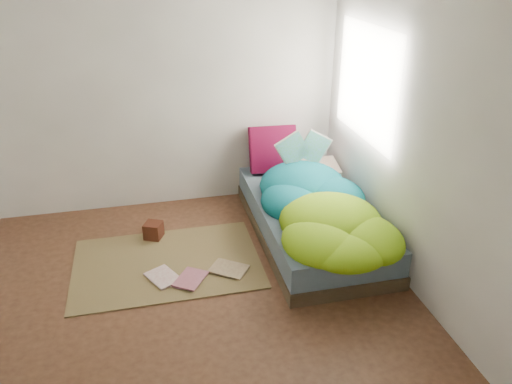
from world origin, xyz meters
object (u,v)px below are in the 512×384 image
open_book (304,139)px  wooden_box (153,230)px  bed (311,220)px  pillow_magenta (273,149)px  floor_book_b (179,277)px  floor_book_a (152,282)px

open_book → wooden_box: bearing=-174.5°
bed → pillow_magenta: pillow_magenta is taller
pillow_magenta → floor_book_b: bearing=-128.8°
pillow_magenta → wooden_box: (-1.30, -0.56, -0.49)m
open_book → floor_book_b: open_book is taller
wooden_box → floor_book_b: (0.17, -0.70, -0.06)m
open_book → floor_book_a: open_book is taller
open_book → floor_book_b: 1.78m
bed → open_book: bearing=83.6°
wooden_box → floor_book_a: (-0.05, -0.73, -0.07)m
wooden_box → floor_book_b: bearing=-76.2°
floor_book_a → floor_book_b: size_ratio=1.02×
pillow_magenta → floor_book_b: (-1.13, -1.26, -0.56)m
bed → wooden_box: size_ratio=13.07×
floor_book_a → floor_book_b: floor_book_b is taller
floor_book_a → open_book: bearing=1.6°
bed → floor_book_b: (-1.29, -0.42, -0.14)m
pillow_magenta → wooden_box: bearing=-153.8°
pillow_magenta → open_book: 0.51m
pillow_magenta → floor_book_a: pillow_magenta is taller
bed → floor_book_b: 1.36m
wooden_box → pillow_magenta: bearing=23.1°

